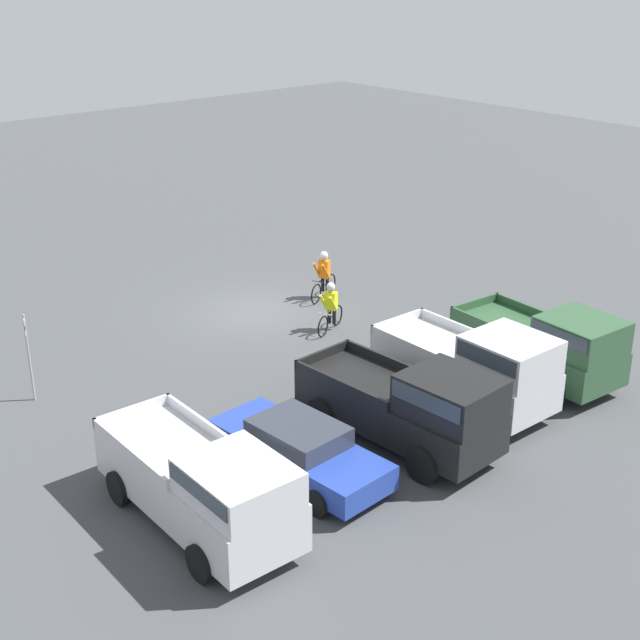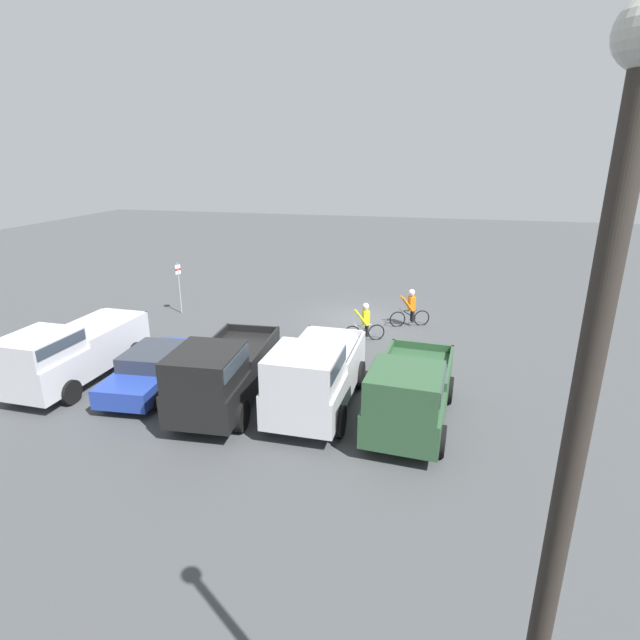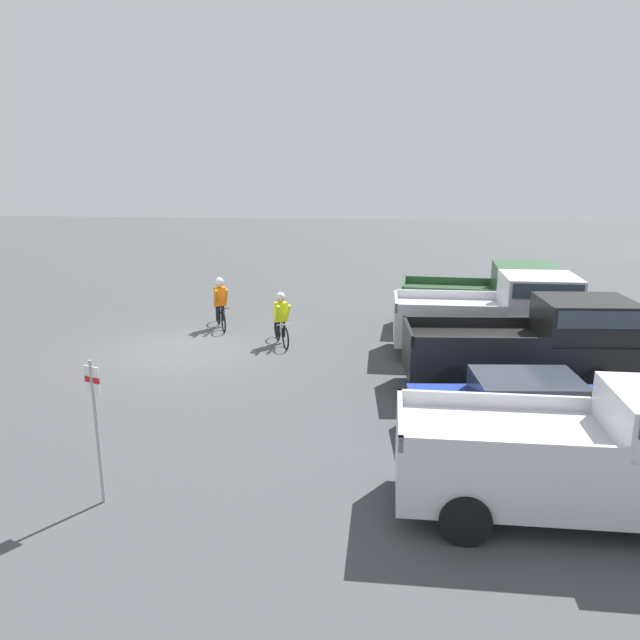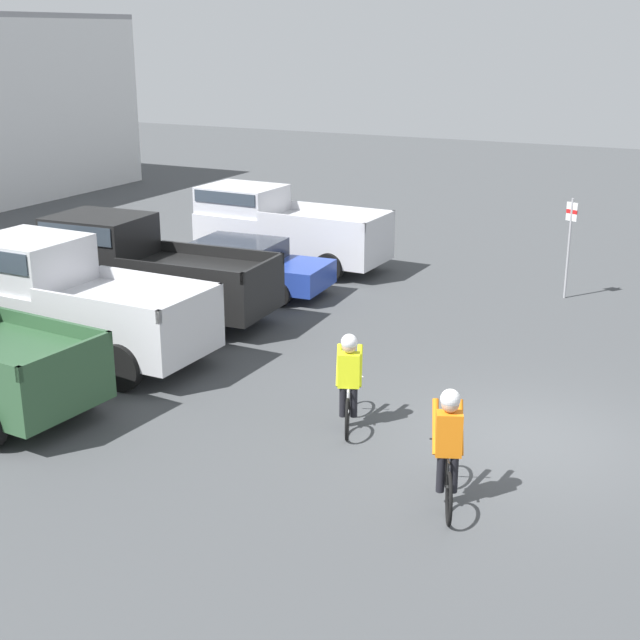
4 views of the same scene
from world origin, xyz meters
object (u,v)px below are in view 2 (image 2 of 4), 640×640
pickup_truck_3 (70,352)px  cyclist_1 (411,307)px  pickup_truck_0 (409,392)px  fire_lane_sign (179,283)px  cyclist_0 (365,321)px  pickup_truck_1 (315,375)px  lamppost (552,567)px  pickup_truck_2 (222,372)px  sedan_0 (154,367)px

pickup_truck_3 → cyclist_1: (-10.66, -8.58, -0.23)m
pickup_truck_0 → fire_lane_sign: 14.14m
cyclist_0 → pickup_truck_1: bearing=85.1°
fire_lane_sign → lamppost: (-12.84, 17.91, 3.17)m
pickup_truck_0 → pickup_truck_3: bearing=-2.0°
lamppost → pickup_truck_1: bearing=-67.2°
cyclist_0 → pickup_truck_0: bearing=108.4°
pickup_truck_0 → cyclist_0: size_ratio=3.08×
cyclist_0 → fire_lane_sign: (9.22, -1.64, 0.66)m
pickup_truck_0 → pickup_truck_3: pickup_truck_0 is taller
pickup_truck_1 → cyclist_0: bearing=-94.9°
pickup_truck_2 → cyclist_1: pickup_truck_2 is taller
pickup_truck_0 → fire_lane_sign: (11.44, -8.30, 0.36)m
pickup_truck_3 → lamppost: (-12.58, 10.00, 3.56)m
pickup_truck_0 → cyclist_1: (0.52, -8.96, -0.25)m
pickup_truck_3 → pickup_truck_1: bearing=179.4°
pickup_truck_3 → fire_lane_sign: 7.93m
pickup_truck_2 → lamppost: bearing=126.1°
pickup_truck_0 → sedan_0: pickup_truck_0 is taller
pickup_truck_0 → pickup_truck_3: (11.18, -0.38, -0.02)m
sedan_0 → pickup_truck_3: pickup_truck_3 is taller
pickup_truck_2 → fire_lane_sign: size_ratio=2.17×
sedan_0 → cyclist_0: 8.50m
pickup_truck_1 → lamppost: 11.29m
pickup_truck_2 → cyclist_1: 10.35m
pickup_truck_2 → fire_lane_sign: (5.90, -8.38, 0.31)m
sedan_0 → fire_lane_sign: 8.16m
sedan_0 → cyclist_0: (-6.14, -5.88, 0.17)m
pickup_truck_1 → fire_lane_sign: fire_lane_sign is taller
cyclist_1 → sedan_0: bearing=46.2°
cyclist_1 → pickup_truck_1: bearing=75.4°
pickup_truck_1 → sedan_0: 5.64m
cyclist_0 → pickup_truck_2: bearing=63.8°
pickup_truck_3 → lamppost: 16.45m
sedan_0 → cyclist_0: bearing=-136.3°
sedan_0 → lamppost: (-9.77, 10.40, 4.00)m
fire_lane_sign → lamppost: 22.27m
pickup_truck_1 → sedan_0: bearing=-5.0°
pickup_truck_3 → cyclist_0: 10.94m
fire_lane_sign → lamppost: bearing=125.6°
pickup_truck_3 → fire_lane_sign: (0.27, -7.92, 0.39)m
lamppost → fire_lane_sign: bearing=-54.4°
sedan_0 → pickup_truck_0: bearing=174.6°
pickup_truck_1 → sedan_0: pickup_truck_1 is taller
pickup_truck_1 → lamppost: size_ratio=0.62×
cyclist_0 → lamppost: lamppost is taller
cyclist_0 → lamppost: bearing=102.5°
pickup_truck_0 → cyclist_0: (2.22, -6.67, -0.29)m
pickup_truck_1 → cyclist_1: 8.96m
cyclist_1 → fire_lane_sign: bearing=3.5°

